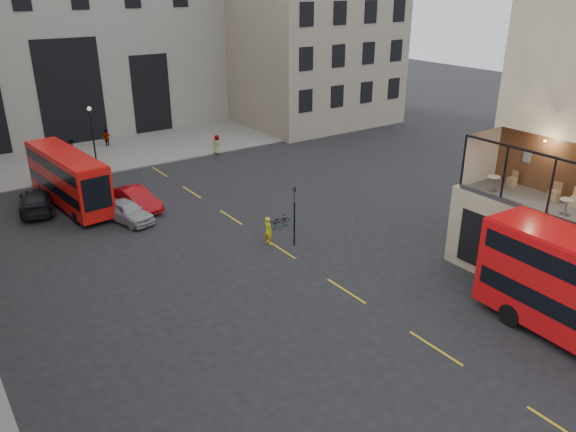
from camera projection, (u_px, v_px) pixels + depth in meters
ground at (465, 333)px, 25.65m from camera, size 140.00×140.00×0.00m
host_frontage at (554, 252)px, 28.22m from camera, size 3.00×11.00×4.50m
cafe_floor at (563, 210)px, 27.33m from camera, size 3.00×10.00×0.10m
gateway at (50, 41)px, 55.53m from camera, size 35.00×10.60×18.00m
building_right at (301, 24)px, 62.36m from camera, size 16.60×18.60×20.00m
pavement_far at (83, 157)px, 51.09m from camera, size 40.00×12.00×0.12m
traffic_light_near at (294, 208)px, 33.22m from camera, size 0.16×0.20×3.80m
street_lamp_b at (94, 141)px, 47.17m from camera, size 0.36×0.36×5.33m
bus_far at (68, 176)px, 39.28m from camera, size 3.21×10.07×3.95m
car_a at (127, 211)px, 37.26m from camera, size 2.79×4.56×1.45m
car_b at (136, 199)px, 39.23m from camera, size 2.47×4.85×1.53m
car_c at (36, 200)px, 39.02m from camera, size 3.23×5.60×1.53m
bicycle at (279, 221)px, 36.53m from camera, size 1.63×0.69×0.83m
cyclist at (268, 231)px, 34.01m from camera, size 0.49×0.69×1.77m
pedestrian_b at (73, 149)px, 50.44m from camera, size 1.18×1.29×1.74m
pedestrian_c at (107, 139)px, 53.84m from camera, size 1.10×0.74×1.74m
pedestrian_d at (217, 145)px, 51.75m from camera, size 1.00×1.04×1.80m
cafe_table_mid at (566, 204)px, 26.48m from camera, size 0.63×0.63×0.79m
cafe_table_far at (493, 181)px, 29.48m from camera, size 0.65×0.65×0.81m
cafe_chair_b at (576, 201)px, 27.57m from camera, size 0.55×0.55×0.95m
cafe_chair_c at (554, 195)px, 28.37m from camera, size 0.46×0.46×0.93m
cafe_chair_d at (512, 181)px, 30.43m from camera, size 0.47×0.47×0.82m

